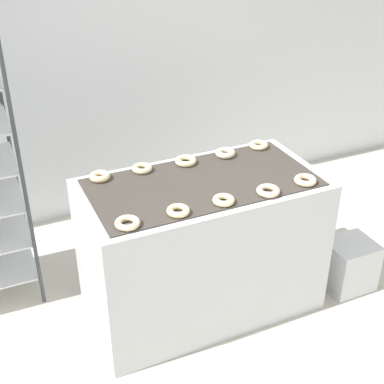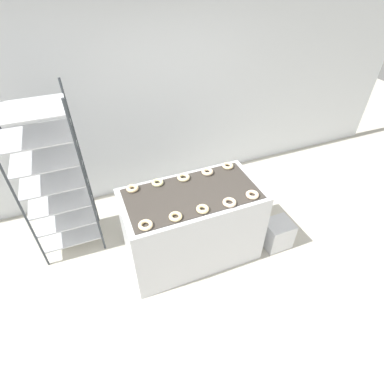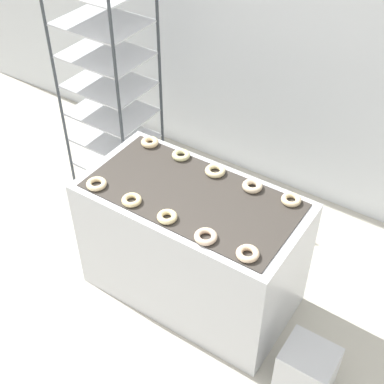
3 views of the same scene
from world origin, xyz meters
TOP-DOWN VIEW (x-y plane):
  - ground_plane at (0.00, 0.00)m, footprint 14.00×14.00m
  - wall_back at (0.00, 2.12)m, footprint 8.00×0.05m
  - fryer_machine at (0.00, 0.63)m, footprint 1.44×0.75m
  - baking_rack_cart at (-1.28, 1.34)m, footprint 0.67×0.54m
  - glaze_bin at (1.00, 0.38)m, footprint 0.32×0.28m
  - donut_near_leftmost at (-0.55, 0.36)m, footprint 0.13×0.13m
  - donut_near_left at (-0.27, 0.36)m, footprint 0.12×0.12m
  - donut_near_center at (-0.00, 0.36)m, footprint 0.12×0.12m
  - donut_near_right at (0.28, 0.35)m, footprint 0.13×0.13m
  - donut_near_rightmost at (0.54, 0.37)m, footprint 0.13×0.13m
  - donut_far_leftmost at (-0.54, 0.91)m, footprint 0.12×0.12m
  - donut_far_left at (-0.27, 0.90)m, footprint 0.12×0.12m
  - donut_far_center at (0.01, 0.89)m, footprint 0.13×0.13m
  - donut_far_right at (0.28, 0.88)m, footprint 0.13×0.13m
  - donut_far_rightmost at (0.54, 0.90)m, footprint 0.12×0.12m

SIDE VIEW (x-z plane):
  - ground_plane at x=0.00m, z-range 0.00..0.00m
  - glaze_bin at x=1.00m, z-range 0.00..0.35m
  - fryer_machine at x=0.00m, z-range 0.00..0.93m
  - donut_near_left at x=-0.27m, z-range 0.93..0.96m
  - donut_near_leftmost at x=-0.55m, z-range 0.93..0.96m
  - donut_near_right at x=0.28m, z-range 0.93..0.96m
  - donut_far_rightmost at x=0.54m, z-range 0.93..0.96m
  - donut_far_left at x=-0.27m, z-range 0.93..0.96m
  - donut_near_center at x=0.00m, z-range 0.93..0.96m
  - donut_far_center at x=0.01m, z-range 0.93..0.97m
  - donut_near_rightmost at x=0.54m, z-range 0.93..0.97m
  - donut_far_right at x=0.28m, z-range 0.93..0.97m
  - donut_far_leftmost at x=-0.54m, z-range 0.93..0.97m
  - baking_rack_cart at x=-1.28m, z-range 0.02..1.91m
  - wall_back at x=0.00m, z-range 0.00..2.80m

